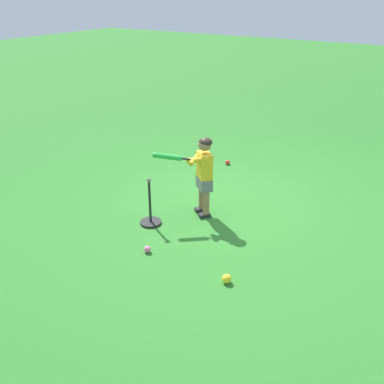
% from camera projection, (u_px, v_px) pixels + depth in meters
% --- Properties ---
extents(ground_plane, '(40.00, 40.00, 0.00)m').
position_uv_depth(ground_plane, '(219.00, 207.00, 6.12)').
color(ground_plane, '#2D7528').
extents(child_batter, '(0.69, 0.56, 1.08)m').
position_uv_depth(child_batter, '(202.00, 170.00, 5.66)').
color(child_batter, '#232328').
rests_on(child_batter, ground).
extents(play_ball_behind_batter, '(0.08, 0.08, 0.08)m').
position_uv_depth(play_ball_behind_batter, '(147.00, 249.00, 5.08)').
color(play_ball_behind_batter, pink).
rests_on(play_ball_behind_batter, ground).
extents(play_ball_center_lawn, '(0.10, 0.10, 0.10)m').
position_uv_depth(play_ball_center_lawn, '(227.00, 279.00, 4.56)').
color(play_ball_center_lawn, yellow).
rests_on(play_ball_center_lawn, ground).
extents(play_ball_far_right, '(0.08, 0.08, 0.08)m').
position_uv_depth(play_ball_far_right, '(228.00, 162.00, 7.55)').
color(play_ball_far_right, red).
rests_on(play_ball_far_right, ground).
extents(batting_tee, '(0.28, 0.28, 0.62)m').
position_uv_depth(batting_tee, '(151.00, 216.00, 5.67)').
color(batting_tee, black).
rests_on(batting_tee, ground).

